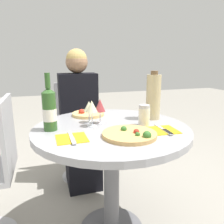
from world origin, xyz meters
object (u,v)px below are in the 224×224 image
seated_diner (80,124)px  wine_bottle (49,109)px  pizza_large (130,134)px  dining_table (112,149)px  tall_carafe (153,97)px  chair_behind_diner (78,131)px

seated_diner → wine_bottle: 0.76m
wine_bottle → pizza_large: bearing=-30.8°
dining_table → tall_carafe: size_ratio=2.91×
seated_diner → tall_carafe: (0.39, -0.61, 0.32)m
dining_table → seated_diner: (-0.08, 0.69, -0.03)m
chair_behind_diner → wine_bottle: (-0.27, -0.79, 0.40)m
chair_behind_diner → wine_bottle: size_ratio=2.83×
wine_bottle → tall_carafe: wine_bottle is taller
dining_table → chair_behind_diner: 0.84m
dining_table → chair_behind_diner: chair_behind_diner is taller
pizza_large → tall_carafe: (0.27, 0.27, 0.14)m
chair_behind_diner → tall_carafe: 0.94m
dining_table → tall_carafe: tall_carafe is taller
dining_table → wine_bottle: (-0.34, 0.04, 0.26)m
wine_bottle → tall_carafe: (0.65, 0.05, 0.03)m
dining_table → chair_behind_diner: (-0.08, 0.83, -0.14)m
dining_table → tall_carafe: (0.31, 0.09, 0.29)m
seated_diner → pizza_large: bearing=97.5°
seated_diner → tall_carafe: size_ratio=3.82×
chair_behind_diner → tall_carafe: (0.39, -0.74, 0.43)m
tall_carafe → dining_table: bearing=-164.7°
seated_diner → wine_bottle: (-0.27, -0.65, 0.29)m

